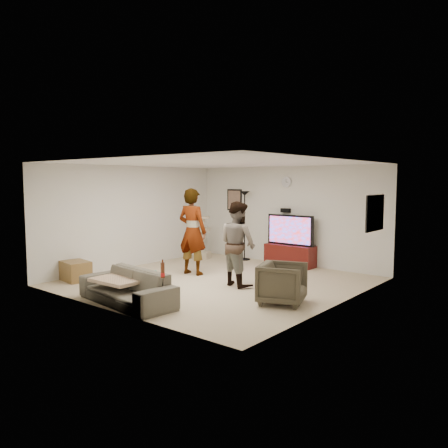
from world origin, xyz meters
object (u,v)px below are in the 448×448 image
Objects in this scene: tv at (290,230)px; armchair at (282,283)px; person_left at (192,232)px; side_table at (76,271)px; sofa at (127,287)px; tv_stand at (290,255)px; person_right at (238,244)px; beer_bottle at (163,270)px; cat_tree at (202,237)px; floor_lamp at (244,226)px.

armchair is at bearing -60.93° from tv.
person_left reaches higher than side_table.
sofa reaches higher than side_table.
sofa is (0.82, -2.51, -0.69)m from person_left.
person_left is 2.51× the size of armchair.
tv_stand is 2.58m from person_right.
person_left reaches higher than beer_bottle.
sofa is (2.03, -4.17, -0.30)m from cat_tree.
tv_stand is at bearing 14.72° from cat_tree.
person_right is (0.27, -2.49, 0.59)m from tv_stand.
armchair is (3.12, -3.05, -0.57)m from floor_lamp.
side_table is at bearing 172.32° from beer_bottle.
cat_tree is at bearing 86.04° from side_table.
tv reaches higher than armchair.
armchair is at bearing -60.93° from tv_stand.
tv_stand is 2.50m from cat_tree.
floor_lamp reaches higher than tv.
cat_tree is at bearing -165.28° from tv_stand.
tv is 4.86m from sofa.
floor_lamp is at bearing -92.43° from person_left.
tv_stand is 2.03× the size of side_table.
person_left reaches higher than armchair.
person_left is 2.73m from sofa.
person_left is at bearing -53.96° from cat_tree.
sofa reaches higher than tv_stand.
cat_tree is 1.50× the size of armchair.
floor_lamp is at bearing -178.79° from tv.
cat_tree reaches higher than armchair.
armchair is (4.11, -2.45, -0.23)m from cat_tree.
person_right is (1.68, -2.46, -0.07)m from floor_lamp.
floor_lamp is 2.94× the size of side_table.
floor_lamp is at bearing 25.64° from armchair.
tv is at bearing 0.00° from tv_stand.
tv is at bearing 9.03° from armchair.
side_table is at bearing 175.42° from sofa.
person_left is (-1.19, -2.29, 0.72)m from tv_stand.
tv is 0.65× the size of person_left.
sofa is 8.00× the size of beer_bottle.
beer_bottle is (0.92, 0.00, 0.42)m from sofa.
cat_tree is (-0.99, -0.60, -0.34)m from floor_lamp.
floor_lamp is (-1.41, -0.03, 0.02)m from tv.
floor_lamp is at bearing -178.79° from tv_stand.
armchair is (2.09, 1.72, 0.07)m from sofa.
tv reaches higher than sofa.
side_table is (-4.37, -1.29, -0.15)m from armchair.
person_left is (0.22, -2.26, 0.06)m from floor_lamp.
armchair is (2.91, -0.79, -0.63)m from person_left.
person_left is at bearing 7.27° from person_right.
cat_tree is 1.87× the size of side_table.
beer_bottle is at bearing 6.12° from sofa.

